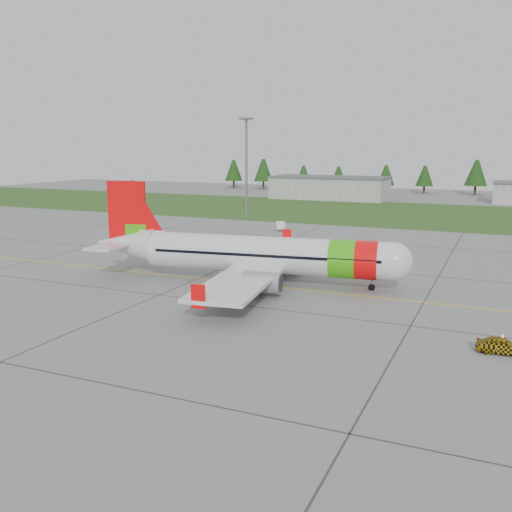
% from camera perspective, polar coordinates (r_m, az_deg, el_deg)
% --- Properties ---
extents(ground, '(320.00, 320.00, 0.00)m').
position_cam_1_polar(ground, '(52.27, 4.26, -5.62)').
color(ground, gray).
rests_on(ground, ground).
extents(aircraft, '(36.02, 33.49, 10.94)m').
position_cam_1_polar(aircraft, '(62.41, 0.34, 0.12)').
color(aircraft, silver).
rests_on(aircraft, ground).
extents(follow_me_car, '(1.32, 1.52, 3.59)m').
position_cam_1_polar(follow_me_car, '(45.28, 23.49, -6.80)').
color(follow_me_car, gold).
rests_on(follow_me_car, ground).
extents(service_van, '(2.04, 2.00, 4.50)m').
position_cam_1_polar(service_van, '(102.82, 2.47, 3.89)').
color(service_van, silver).
rests_on(service_van, ground).
extents(grass_strip, '(320.00, 50.00, 0.03)m').
position_cam_1_polar(grass_strip, '(131.17, 16.44, 4.00)').
color(grass_strip, '#30561E').
rests_on(grass_strip, ground).
extents(taxi_guideline, '(120.00, 0.25, 0.02)m').
position_cam_1_polar(taxi_guideline, '(59.60, 6.86, -3.58)').
color(taxi_guideline, gold).
rests_on(taxi_guideline, ground).
extents(hangar_west, '(32.00, 14.00, 6.00)m').
position_cam_1_polar(hangar_west, '(164.46, 7.36, 6.73)').
color(hangar_west, '#A8A8A3').
rests_on(hangar_west, ground).
extents(floodlight_mast, '(0.50, 0.50, 20.00)m').
position_cam_1_polar(floodlight_mast, '(116.06, -0.97, 8.55)').
color(floodlight_mast, slate).
rests_on(floodlight_mast, ground).
extents(treeline, '(160.00, 8.00, 10.00)m').
position_cam_1_polar(treeline, '(186.26, 18.85, 7.34)').
color(treeline, '#1C3F14').
rests_on(treeline, ground).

